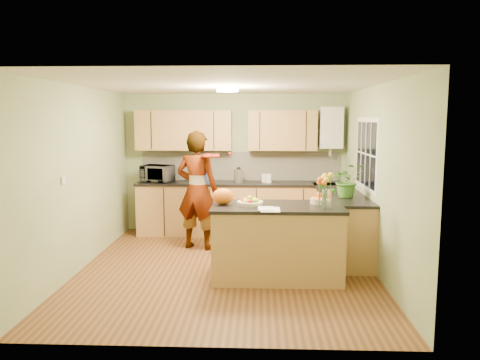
{
  "coord_description": "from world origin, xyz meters",
  "views": [
    {
      "loc": [
        0.44,
        -6.24,
        2.06
      ],
      "look_at": [
        0.16,
        0.5,
        1.17
      ],
      "focal_mm": 35.0,
      "sensor_mm": 36.0,
      "label": 1
    }
  ],
  "objects": [
    {
      "name": "ceiling_lamp",
      "position": [
        0.0,
        0.3,
        2.46
      ],
      "size": [
        0.3,
        0.3,
        0.07
      ],
      "color": "#FFEABF",
      "rests_on": "ceiling"
    },
    {
      "name": "upper_cabinets",
      "position": [
        -0.18,
        2.08,
        1.85
      ],
      "size": [
        3.2,
        0.34,
        0.7
      ],
      "color": "#B58748",
      "rests_on": "wall_back"
    },
    {
      "name": "wall_right",
      "position": [
        2.0,
        0.0,
        1.25
      ],
      "size": [
        0.02,
        4.5,
        2.5
      ],
      "primitive_type": "cube",
      "color": "gray",
      "rests_on": "floor"
    },
    {
      "name": "orange_bag",
      "position": [
        -0.02,
        -0.29,
        1.06
      ],
      "size": [
        0.32,
        0.29,
        0.21
      ],
      "primitive_type": "ellipsoid",
      "rotation": [
        0.0,
        0.0,
        -0.23
      ],
      "color": "orange",
      "rests_on": "peninsula_island"
    },
    {
      "name": "violin",
      "position": [
        -0.33,
        0.79,
        1.5
      ],
      "size": [
        0.61,
        0.53,
        0.15
      ],
      "primitive_type": null,
      "rotation": [
        0.17,
        0.0,
        -0.61
      ],
      "color": "#500F05",
      "rests_on": "violinist"
    },
    {
      "name": "jar_cream",
      "position": [
        0.54,
        1.96,
        1.02
      ],
      "size": [
        0.13,
        0.13,
        0.15
      ],
      "primitive_type": "cylinder",
      "rotation": [
        0.0,
        0.0,
        0.38
      ],
      "color": "beige",
      "rests_on": "back_counter"
    },
    {
      "name": "right_counter",
      "position": [
        1.7,
        0.85,
        0.47
      ],
      "size": [
        0.62,
        2.24,
        0.94
      ],
      "color": "#B58748",
      "rests_on": "floor"
    },
    {
      "name": "potted_plant",
      "position": [
        1.7,
        0.42,
        1.18
      ],
      "size": [
        0.49,
        0.44,
        0.49
      ],
      "primitive_type": "imported",
      "rotation": [
        0.0,
        0.0,
        0.14
      ],
      "color": "#3E7A28",
      "rests_on": "right_counter"
    },
    {
      "name": "fruit_dish",
      "position": [
        0.33,
        -0.34,
        1.01
      ],
      "size": [
        0.33,
        0.33,
        0.12
      ],
      "color": "beige",
      "rests_on": "peninsula_island"
    },
    {
      "name": "microwave",
      "position": [
        -1.37,
        1.98,
        1.09
      ],
      "size": [
        0.62,
        0.51,
        0.29
      ],
      "primitive_type": "imported",
      "rotation": [
        0.0,
        0.0,
        -0.32
      ],
      "color": "white",
      "rests_on": "back_counter"
    },
    {
      "name": "peninsula_island",
      "position": [
        0.68,
        -0.34,
        0.48
      ],
      "size": [
        1.67,
        0.86,
        0.96
      ],
      "color": "#B58748",
      "rests_on": "floor"
    },
    {
      "name": "floor",
      "position": [
        0.0,
        0.0,
        0.0
      ],
      "size": [
        4.5,
        4.5,
        0.0
      ],
      "primitive_type": "plane",
      "color": "#543118",
      "rests_on": "ground"
    },
    {
      "name": "blue_box",
      "position": [
        -0.62,
        1.98,
        1.06
      ],
      "size": [
        0.33,
        0.27,
        0.24
      ],
      "primitive_type": "cube",
      "rotation": [
        0.0,
        0.0,
        0.18
      ],
      "color": "navy",
      "rests_on": "back_counter"
    },
    {
      "name": "wall_left",
      "position": [
        -2.0,
        0.0,
        1.25
      ],
      "size": [
        0.02,
        4.5,
        2.5
      ],
      "primitive_type": "cube",
      "color": "gray",
      "rests_on": "floor"
    },
    {
      "name": "splashback",
      "position": [
        0.1,
        2.23,
        1.2
      ],
      "size": [
        3.6,
        0.02,
        0.52
      ],
      "primitive_type": "cube",
      "color": "beige",
      "rests_on": "back_counter"
    },
    {
      "name": "light_switch",
      "position": [
        -1.99,
        -0.6,
        1.3
      ],
      "size": [
        0.02,
        0.09,
        0.09
      ],
      "primitive_type": "cube",
      "color": "white",
      "rests_on": "wall_left"
    },
    {
      "name": "wall_front",
      "position": [
        0.0,
        -2.25,
        1.25
      ],
      "size": [
        4.0,
        0.02,
        2.5
      ],
      "primitive_type": "cube",
      "color": "gray",
      "rests_on": "floor"
    },
    {
      "name": "kettle",
      "position": [
        0.08,
        1.91,
        1.07
      ],
      "size": [
        0.17,
        0.17,
        0.32
      ],
      "rotation": [
        0.0,
        0.0,
        -0.39
      ],
      "color": "#B3B3B8",
      "rests_on": "back_counter"
    },
    {
      "name": "back_counter",
      "position": [
        0.1,
        1.95,
        0.47
      ],
      "size": [
        3.64,
        0.62,
        0.94
      ],
      "color": "#B58748",
      "rests_on": "floor"
    },
    {
      "name": "orange_bowl",
      "position": [
        1.23,
        -0.19,
        1.02
      ],
      "size": [
        0.23,
        0.23,
        0.14
      ],
      "color": "beige",
      "rests_on": "peninsula_island"
    },
    {
      "name": "boiler",
      "position": [
        1.7,
        2.09,
        1.9
      ],
      "size": [
        0.4,
        0.3,
        0.86
      ],
      "color": "white",
      "rests_on": "wall_back"
    },
    {
      "name": "jar_white",
      "position": [
        0.62,
        1.89,
        1.02
      ],
      "size": [
        0.1,
        0.1,
        0.16
      ],
      "primitive_type": "cylinder",
      "rotation": [
        0.0,
        0.0,
        -0.01
      ],
      "color": "white",
      "rests_on": "back_counter"
    },
    {
      "name": "flower_vase",
      "position": [
        1.28,
        -0.52,
        1.3
      ],
      "size": [
        0.28,
        0.28,
        0.51
      ],
      "rotation": [
        0.0,
        0.0,
        -0.23
      ],
      "color": "silver",
      "rests_on": "peninsula_island"
    },
    {
      "name": "ceiling",
      "position": [
        0.0,
        0.0,
        2.5
      ],
      "size": [
        4.0,
        4.5,
        0.02
      ],
      "primitive_type": "cube",
      "color": "silver",
      "rests_on": "wall_back"
    },
    {
      "name": "violinist",
      "position": [
        -0.53,
        1.01,
        0.94
      ],
      "size": [
        0.78,
        0.62,
        1.87
      ],
      "primitive_type": "imported",
      "rotation": [
        0.0,
        0.0,
        2.86
      ],
      "color": "#E1A58A",
      "rests_on": "floor"
    },
    {
      "name": "papers",
      "position": [
        0.58,
        -0.64,
        0.96
      ],
      "size": [
        0.24,
        0.32,
        0.01
      ],
      "primitive_type": "cube",
      "color": "white",
      "rests_on": "peninsula_island"
    },
    {
      "name": "wall_back",
      "position": [
        0.0,
        2.25,
        1.25
      ],
      "size": [
        4.0,
        0.02,
        2.5
      ],
      "primitive_type": "cube",
      "color": "gray",
      "rests_on": "floor"
    },
    {
      "name": "window_right",
      "position": [
        1.99,
        0.6,
        1.55
      ],
      "size": [
        0.01,
        1.3,
        1.05
      ],
      "color": "white",
      "rests_on": "wall_right"
    }
  ]
}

